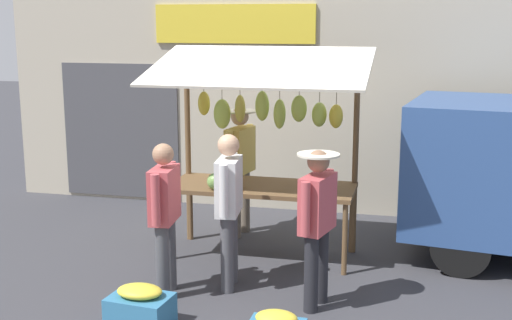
{
  "coord_description": "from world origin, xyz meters",
  "views": [
    {
      "loc": [
        -1.76,
        7.61,
        2.83
      ],
      "look_at": [
        0.0,
        0.3,
        1.25
      ],
      "focal_mm": 47.48,
      "sensor_mm": 36.0,
      "label": 1
    }
  ],
  "objects_px": {
    "market_stall": "(262,128)",
    "vendor_with_sunhat": "(240,160)",
    "produce_crate_side": "(140,307)",
    "shopper_in_grey_tee": "(317,217)",
    "shopper_with_shopping_bag": "(165,209)",
    "shopper_with_ponytail": "(229,200)"
  },
  "relations": [
    {
      "from": "vendor_with_sunhat",
      "to": "shopper_with_shopping_bag",
      "type": "distance_m",
      "value": 2.13
    },
    {
      "from": "market_stall",
      "to": "shopper_in_grey_tee",
      "type": "height_order",
      "value": "market_stall"
    },
    {
      "from": "shopper_in_grey_tee",
      "to": "produce_crate_side",
      "type": "distance_m",
      "value": 1.89
    },
    {
      "from": "market_stall",
      "to": "shopper_with_ponytail",
      "type": "bearing_deg",
      "value": 84.49
    },
    {
      "from": "market_stall",
      "to": "shopper_in_grey_tee",
      "type": "relative_size",
      "value": 1.57
    },
    {
      "from": "shopper_in_grey_tee",
      "to": "shopper_with_ponytail",
      "type": "bearing_deg",
      "value": 87.45
    },
    {
      "from": "market_stall",
      "to": "vendor_with_sunhat",
      "type": "relative_size",
      "value": 1.47
    },
    {
      "from": "market_stall",
      "to": "vendor_with_sunhat",
      "type": "bearing_deg",
      "value": -56.39
    },
    {
      "from": "market_stall",
      "to": "shopper_with_ponytail",
      "type": "distance_m",
      "value": 1.25
    },
    {
      "from": "shopper_with_shopping_bag",
      "to": "vendor_with_sunhat",
      "type": "bearing_deg",
      "value": -11.36
    },
    {
      "from": "market_stall",
      "to": "shopper_with_ponytail",
      "type": "xyz_separation_m",
      "value": [
        0.11,
        1.09,
        -0.59
      ]
    },
    {
      "from": "vendor_with_sunhat",
      "to": "shopper_in_grey_tee",
      "type": "xyz_separation_m",
      "value": [
        -1.33,
        2.07,
        -0.08
      ]
    },
    {
      "from": "market_stall",
      "to": "shopper_with_shopping_bag",
      "type": "height_order",
      "value": "market_stall"
    },
    {
      "from": "shopper_with_shopping_bag",
      "to": "market_stall",
      "type": "bearing_deg",
      "value": -31.0
    },
    {
      "from": "vendor_with_sunhat",
      "to": "shopper_in_grey_tee",
      "type": "height_order",
      "value": "vendor_with_sunhat"
    },
    {
      "from": "vendor_with_sunhat",
      "to": "shopper_in_grey_tee",
      "type": "distance_m",
      "value": 2.46
    },
    {
      "from": "shopper_with_ponytail",
      "to": "produce_crate_side",
      "type": "bearing_deg",
      "value": 146.41
    },
    {
      "from": "market_stall",
      "to": "shopper_with_shopping_bag",
      "type": "xyz_separation_m",
      "value": [
        0.69,
        1.42,
        -0.63
      ]
    },
    {
      "from": "shopper_with_ponytail",
      "to": "produce_crate_side",
      "type": "height_order",
      "value": "shopper_with_ponytail"
    },
    {
      "from": "produce_crate_side",
      "to": "shopper_in_grey_tee",
      "type": "bearing_deg",
      "value": -152.48
    },
    {
      "from": "vendor_with_sunhat",
      "to": "shopper_with_ponytail",
      "type": "xyz_separation_m",
      "value": [
        -0.35,
        1.78,
        -0.05
      ]
    },
    {
      "from": "vendor_with_sunhat",
      "to": "shopper_with_ponytail",
      "type": "height_order",
      "value": "vendor_with_sunhat"
    }
  ]
}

